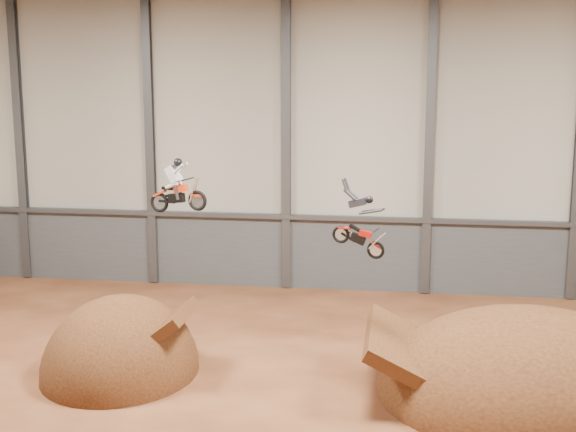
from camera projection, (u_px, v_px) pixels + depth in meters
The scene contains 12 objects.
floor at pixel (326, 427), 24.35m from camera, with size 40.00×40.00×0.00m, color #552A16.
back_wall at pixel (357, 146), 37.58m from camera, with size 40.00×0.10×14.00m, color #B6B1A1.
lower_band_back at pixel (355, 255), 38.49m from camera, with size 39.80×0.18×3.50m, color #4A4D50.
steel_rail at pixel (356, 219), 38.00m from camera, with size 39.80×0.35×0.20m, color #47494F.
steel_column_0 at pixel (20, 141), 39.67m from camera, with size 0.40×0.36×13.90m, color #47494F.
steel_column_1 at pixel (150, 143), 38.76m from camera, with size 0.40×0.36×13.90m, color #47494F.
steel_column_2 at pixel (286, 145), 37.84m from camera, with size 0.40×0.36×13.90m, color #47494F.
steel_column_3 at pixel (429, 147), 36.92m from camera, with size 0.40×0.36×13.90m, color #47494F.
takeoff_ramp at pixel (121, 372), 28.63m from camera, with size 5.51×6.36×5.51m, color #381C0E.
landing_ramp at pixel (529, 397), 26.50m from camera, with size 10.07×8.91×5.81m, color #381C0E.
fmx_rider_a at pixel (179, 183), 29.60m from camera, with size 2.39×0.91×2.16m, color red, non-canonical shape.
fmx_rider_b at pixel (356, 219), 26.05m from camera, with size 2.45×0.70×2.10m, color red, non-canonical shape.
Camera 1 is at (2.04, -22.59, 11.00)m, focal length 50.00 mm.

